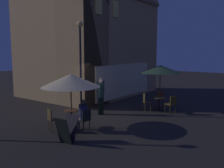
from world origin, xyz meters
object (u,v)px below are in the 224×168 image
patio_umbrella_1 (71,81)px  cafe_chair_1 (172,103)px  menu_sandwich_board (67,130)px  cafe_chair_3 (52,118)px  patron_standing_2 (101,94)px  cafe_table_1 (72,116)px  cafe_chair_0 (145,100)px  street_lamp_near_corner (80,54)px  patio_umbrella_0 (160,69)px  patron_standing_1 (101,97)px  cafe_chair_2 (160,97)px  patron_seated_0 (82,113)px  cafe_table_0 (159,101)px  cafe_chair_4 (85,118)px

patio_umbrella_1 → cafe_chair_1: 5.33m
menu_sandwich_board → patio_umbrella_1: 2.27m
cafe_chair_3 → patron_standing_2: 4.09m
cafe_table_1 → cafe_chair_0: size_ratio=0.76×
cafe_chair_3 → patron_standing_2: patron_standing_2 is taller
street_lamp_near_corner → patio_umbrella_0: 4.20m
street_lamp_near_corner → patron_standing_1: bearing=-53.2°
street_lamp_near_corner → cafe_chair_2: size_ratio=4.79×
cafe_chair_0 → patron_standing_1: (-1.89, 1.49, 0.30)m
cafe_table_1 → cafe_chair_3: cafe_chair_3 is taller
patron_seated_0 → patron_standing_1: patron_standing_1 is taller
patio_umbrella_0 → cafe_chair_3: size_ratio=2.69×
patio_umbrella_0 → street_lamp_near_corner: bearing=137.0°
cafe_table_0 → cafe_table_1: (-4.80, 1.68, -0.05)m
patio_umbrella_0 → cafe_chair_1: patio_umbrella_0 is taller
patio_umbrella_1 → cafe_chair_4: (-0.06, -0.80, -1.42)m
patio_umbrella_0 → cafe_chair_2: 1.86m
patio_umbrella_0 → cafe_chair_2: bearing=22.9°
patron_seated_0 → patron_standing_1: size_ratio=0.73×
street_lamp_near_corner → cafe_chair_4: street_lamp_near_corner is taller
patio_umbrella_1 → cafe_chair_4: 1.63m
patio_umbrella_0 → patron_standing_1: (-2.44, 2.04, -1.33)m
patron_standing_1 → patio_umbrella_1: bearing=86.9°
cafe_chair_1 → cafe_chair_4: size_ratio=1.05×
cafe_chair_1 → cafe_chair_4: cafe_chair_1 is taller
cafe_chair_3 → patron_standing_1: 3.18m
cafe_chair_1 → cafe_chair_3: 5.98m
patio_umbrella_1 → cafe_chair_0: patio_umbrella_1 is taller
cafe_chair_0 → cafe_chair_1: cafe_chair_0 is taller
patio_umbrella_0 → cafe_chair_0: patio_umbrella_0 is taller
cafe_table_1 → patron_standing_2: 3.40m
patron_seated_0 → cafe_chair_0: bearing=-92.1°
street_lamp_near_corner → menu_sandwich_board: bearing=-143.9°
menu_sandwich_board → cafe_table_0: bearing=-7.9°
cafe_table_0 → cafe_chair_3: 5.93m
patio_umbrella_0 → patio_umbrella_1: 5.09m
cafe_chair_3 → patio_umbrella_1: bearing=0.0°
patio_umbrella_1 → patron_standing_1: (2.37, 0.36, -1.08)m
cafe_chair_2 → patron_standing_2: patron_standing_2 is taller
cafe_table_0 → cafe_chair_4: size_ratio=0.82×
menu_sandwich_board → patron_standing_2: patron_standing_2 is taller
cafe_chair_0 → cafe_chair_4: (-4.31, 0.34, -0.04)m
street_lamp_near_corner → patio_umbrella_1: bearing=-147.4°
patio_umbrella_0 → cafe_chair_1: (-0.29, -0.79, -1.64)m
patio_umbrella_0 → cafe_chair_4: bearing=169.7°
patio_umbrella_1 → cafe_chair_2: (5.61, -1.33, -1.39)m
menu_sandwich_board → cafe_chair_3: (0.52, 1.39, 0.07)m
street_lamp_near_corner → patio_umbrella_1: size_ratio=1.92×
street_lamp_near_corner → menu_sandwich_board: 4.58m
patron_seated_0 → patron_standing_2: 3.67m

